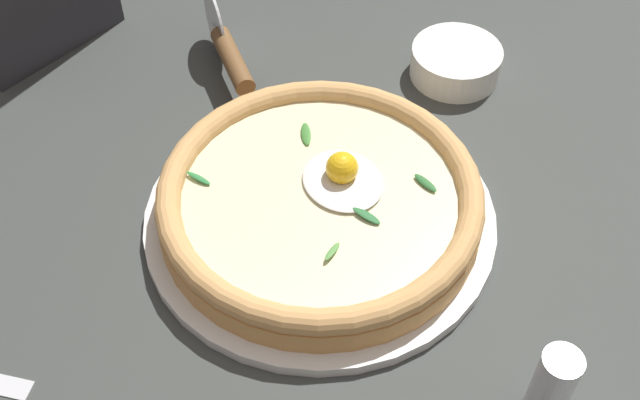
{
  "coord_description": "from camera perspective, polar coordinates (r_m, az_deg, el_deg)",
  "views": [
    {
      "loc": [
        -0.4,
        0.25,
        0.6
      ],
      "look_at": [
        0.01,
        -0.02,
        0.03
      ],
      "focal_mm": 44.98,
      "sensor_mm": 36.0,
      "label": 1
    }
  ],
  "objects": [
    {
      "name": "pizza_cutter",
      "position": [
        0.91,
        -6.63,
        10.63
      ],
      "size": [
        0.16,
        0.05,
        0.08
      ],
      "color": "silver",
      "rests_on": "ground"
    },
    {
      "name": "pizza_plate",
      "position": [
        0.77,
        -0.0,
        -1.27
      ],
      "size": [
        0.34,
        0.34,
        0.01
      ],
      "primitive_type": "cylinder",
      "color": "white",
      "rests_on": "ground"
    },
    {
      "name": "ground_plane",
      "position": [
        0.77,
        -0.53,
        -3.32
      ],
      "size": [
        2.4,
        2.4,
        0.03
      ],
      "primitive_type": "cube",
      "color": "#3B3F3C",
      "rests_on": "ground"
    },
    {
      "name": "side_bowl",
      "position": [
        0.93,
        9.63,
        9.63
      ],
      "size": [
        0.1,
        0.1,
        0.04
      ],
      "primitive_type": "cylinder",
      "color": "white",
      "rests_on": "ground"
    },
    {
      "name": "pizza",
      "position": [
        0.75,
        0.02,
        0.09
      ],
      "size": [
        0.31,
        0.31,
        0.06
      ],
      "color": "#E0A25B",
      "rests_on": "pizza_plate"
    },
    {
      "name": "pepper_shaker",
      "position": [
        0.66,
        16.21,
        -12.54
      ],
      "size": [
        0.03,
        0.03,
        0.08
      ],
      "primitive_type": "cylinder",
      "color": "silver",
      "rests_on": "ground"
    }
  ]
}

